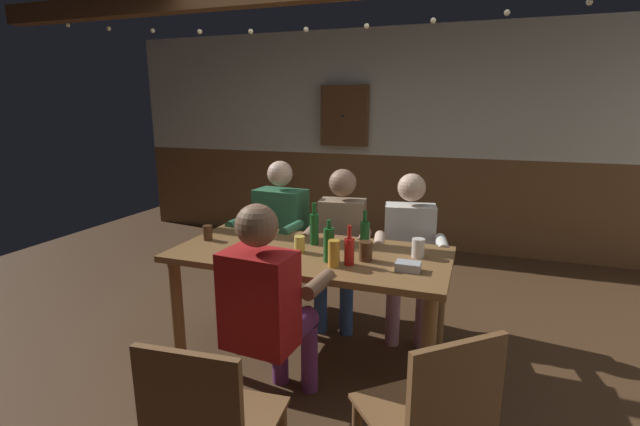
{
  "coord_description": "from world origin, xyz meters",
  "views": [
    {
      "loc": [
        0.99,
        -2.53,
        1.67
      ],
      "look_at": [
        0.0,
        0.25,
        0.96
      ],
      "focal_mm": 25.28,
      "sensor_mm": 36.0,
      "label": 1
    }
  ],
  "objects_px": {
    "bottle_1": "(329,244)",
    "bottle_2": "(349,250)",
    "bottle_3": "(314,228)",
    "pint_glass_6": "(300,244)",
    "condiment_caddy": "(408,266)",
    "person_2": "(409,246)",
    "person_3": "(268,303)",
    "pint_glass_5": "(366,251)",
    "pint_glass_0": "(208,233)",
    "bottle_0": "(365,233)",
    "pint_glass_2": "(256,226)",
    "pint_glass_3": "(418,248)",
    "person_1": "(340,238)",
    "person_0": "(278,228)",
    "wall_dart_cabinet": "(345,116)",
    "pint_glass_4": "(334,253)",
    "plate_0": "(262,258)",
    "chair_empty_near_right": "(433,422)",
    "dining_table": "(310,267)",
    "pint_glass_1": "(271,224)"
  },
  "relations": [
    {
      "from": "bottle_1",
      "to": "bottle_2",
      "type": "bearing_deg",
      "value": -6.57
    },
    {
      "from": "bottle_3",
      "to": "pint_glass_6",
      "type": "xyz_separation_m",
      "value": [
        -0.03,
        -0.19,
        -0.06
      ]
    },
    {
      "from": "condiment_caddy",
      "to": "person_2",
      "type": "bearing_deg",
      "value": 97.72
    },
    {
      "from": "person_3",
      "to": "pint_glass_5",
      "type": "distance_m",
      "value": 0.71
    },
    {
      "from": "pint_glass_0",
      "to": "pint_glass_5",
      "type": "xyz_separation_m",
      "value": [
        1.14,
        -0.05,
        0.01
      ]
    },
    {
      "from": "condiment_caddy",
      "to": "bottle_0",
      "type": "xyz_separation_m",
      "value": [
        -0.34,
        0.35,
        0.07
      ]
    },
    {
      "from": "pint_glass_5",
      "to": "pint_glass_6",
      "type": "height_order",
      "value": "pint_glass_5"
    },
    {
      "from": "person_3",
      "to": "pint_glass_5",
      "type": "xyz_separation_m",
      "value": [
        0.37,
        0.59,
        0.14
      ]
    },
    {
      "from": "pint_glass_2",
      "to": "pint_glass_5",
      "type": "relative_size",
      "value": 0.92
    },
    {
      "from": "bottle_2",
      "to": "bottle_3",
      "type": "bearing_deg",
      "value": 137.23
    },
    {
      "from": "pint_glass_2",
      "to": "pint_glass_6",
      "type": "bearing_deg",
      "value": -33.13
    },
    {
      "from": "bottle_3",
      "to": "person_3",
      "type": "bearing_deg",
      "value": -87.62
    },
    {
      "from": "bottle_3",
      "to": "pint_glass_3",
      "type": "bearing_deg",
      "value": -2.71
    },
    {
      "from": "person_1",
      "to": "bottle_1",
      "type": "height_order",
      "value": "person_1"
    },
    {
      "from": "person_1",
      "to": "bottle_1",
      "type": "bearing_deg",
      "value": 94.7
    },
    {
      "from": "person_0",
      "to": "wall_dart_cabinet",
      "type": "distance_m",
      "value": 2.13
    },
    {
      "from": "bottle_2",
      "to": "person_1",
      "type": "bearing_deg",
      "value": 110.51
    },
    {
      "from": "person_1",
      "to": "pint_glass_6",
      "type": "height_order",
      "value": "person_1"
    },
    {
      "from": "pint_glass_0",
      "to": "bottle_0",
      "type": "bearing_deg",
      "value": 11.04
    },
    {
      "from": "bottle_2",
      "to": "pint_glass_6",
      "type": "distance_m",
      "value": 0.39
    },
    {
      "from": "bottle_1",
      "to": "person_3",
      "type": "bearing_deg",
      "value": -108.73
    },
    {
      "from": "pint_glass_6",
      "to": "person_1",
      "type": "bearing_deg",
      "value": 84.2
    },
    {
      "from": "pint_glass_2",
      "to": "pint_glass_3",
      "type": "height_order",
      "value": "pint_glass_3"
    },
    {
      "from": "bottle_0",
      "to": "bottle_1",
      "type": "distance_m",
      "value": 0.37
    },
    {
      "from": "bottle_1",
      "to": "pint_glass_3",
      "type": "xyz_separation_m",
      "value": [
        0.5,
        0.26,
        -0.05
      ]
    },
    {
      "from": "person_2",
      "to": "pint_glass_2",
      "type": "distance_m",
      "value": 1.15
    },
    {
      "from": "bottle_0",
      "to": "pint_glass_4",
      "type": "xyz_separation_m",
      "value": [
        -0.08,
        -0.42,
        -0.02
      ]
    },
    {
      "from": "bottle_0",
      "to": "pint_glass_4",
      "type": "bearing_deg",
      "value": -100.58
    },
    {
      "from": "bottle_0",
      "to": "bottle_3",
      "type": "relative_size",
      "value": 0.87
    },
    {
      "from": "person_2",
      "to": "bottle_0",
      "type": "height_order",
      "value": "person_2"
    },
    {
      "from": "plate_0",
      "to": "pint_glass_3",
      "type": "bearing_deg",
      "value": 21.71
    },
    {
      "from": "person_0",
      "to": "bottle_2",
      "type": "xyz_separation_m",
      "value": [
        0.84,
        -0.82,
        0.15
      ]
    },
    {
      "from": "pint_glass_0",
      "to": "pint_glass_5",
      "type": "distance_m",
      "value": 1.14
    },
    {
      "from": "person_1",
      "to": "pint_glass_0",
      "type": "bearing_deg",
      "value": 32.23
    },
    {
      "from": "person_2",
      "to": "chair_empty_near_right",
      "type": "relative_size",
      "value": 1.34
    },
    {
      "from": "dining_table",
      "to": "pint_glass_4",
      "type": "bearing_deg",
      "value": -42.89
    },
    {
      "from": "dining_table",
      "to": "person_0",
      "type": "xyz_separation_m",
      "value": [
        -0.54,
        0.66,
        0.04
      ]
    },
    {
      "from": "pint_glass_1",
      "to": "pint_glass_4",
      "type": "xyz_separation_m",
      "value": [
        0.64,
        -0.49,
        0.0
      ]
    },
    {
      "from": "pint_glass_0",
      "to": "wall_dart_cabinet",
      "type": "relative_size",
      "value": 0.15
    },
    {
      "from": "bottle_3",
      "to": "pint_glass_0",
      "type": "height_order",
      "value": "bottle_3"
    },
    {
      "from": "person_1",
      "to": "pint_glass_2",
      "type": "bearing_deg",
      "value": 26.45
    },
    {
      "from": "person_3",
      "to": "pint_glass_2",
      "type": "bearing_deg",
      "value": 125.2
    },
    {
      "from": "person_0",
      "to": "bottle_3",
      "type": "relative_size",
      "value": 4.28
    },
    {
      "from": "person_1",
      "to": "bottle_0",
      "type": "height_order",
      "value": "person_1"
    },
    {
      "from": "person_1",
      "to": "person_2",
      "type": "relative_size",
      "value": 1.01
    },
    {
      "from": "condiment_caddy",
      "to": "bottle_1",
      "type": "xyz_separation_m",
      "value": [
        -0.48,
        -0.0,
        0.08
      ]
    },
    {
      "from": "bottle_2",
      "to": "wall_dart_cabinet",
      "type": "height_order",
      "value": "wall_dart_cabinet"
    },
    {
      "from": "person_3",
      "to": "pint_glass_2",
      "type": "distance_m",
      "value": 1.07
    },
    {
      "from": "pint_glass_3",
      "to": "chair_empty_near_right",
      "type": "bearing_deg",
      "value": -78.86
    },
    {
      "from": "person_3",
      "to": "chair_empty_near_right",
      "type": "height_order",
      "value": "person_3"
    }
  ]
}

